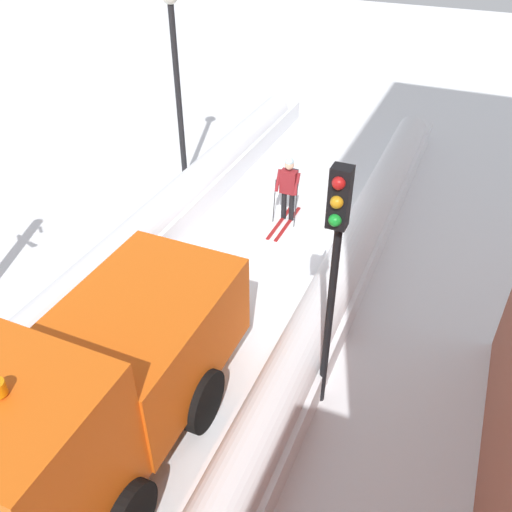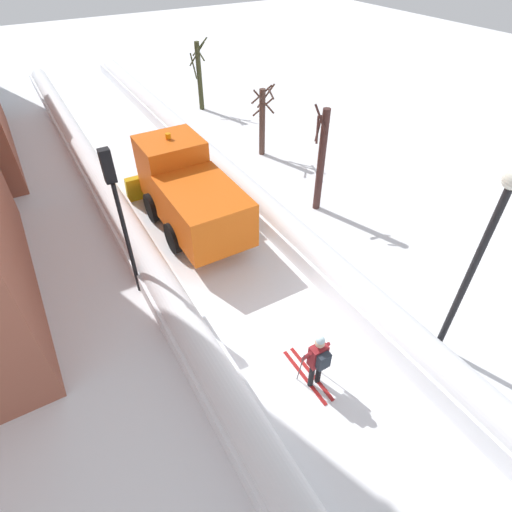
# 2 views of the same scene
# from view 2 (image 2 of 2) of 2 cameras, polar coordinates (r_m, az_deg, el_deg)

# --- Properties ---
(ground_plane) EXTENTS (80.00, 80.00, 0.00)m
(ground_plane) POSITION_cam_2_polar(r_m,az_deg,el_deg) (18.44, -12.64, 9.57)
(ground_plane) COLOR white
(snowbank_left) EXTENTS (1.10, 36.00, 1.09)m
(snowbank_left) POSITION_cam_2_polar(r_m,az_deg,el_deg) (17.77, -20.20, 8.56)
(snowbank_left) COLOR white
(snowbank_left) RESTS_ON ground
(snowbank_right) EXTENTS (1.10, 36.00, 1.07)m
(snowbank_right) POSITION_cam_2_polar(r_m,az_deg,el_deg) (18.95, -5.88, 12.87)
(snowbank_right) COLOR white
(snowbank_right) RESTS_ON ground
(plow_truck) EXTENTS (3.20, 5.98, 3.12)m
(plow_truck) POSITION_cam_2_polar(r_m,az_deg,el_deg) (14.94, -9.45, 8.93)
(plow_truck) COLOR orange
(plow_truck) RESTS_ON ground
(skier) EXTENTS (0.62, 1.80, 1.81)m
(skier) POSITION_cam_2_polar(r_m,az_deg,el_deg) (10.05, 8.59, -14.04)
(skier) COLOR black
(skier) RESTS_ON ground
(traffic_light_pole) EXTENTS (0.28, 0.42, 4.68)m
(traffic_light_pole) POSITION_cam_2_polar(r_m,az_deg,el_deg) (11.52, -18.92, 7.48)
(traffic_light_pole) COLOR black
(traffic_light_pole) RESTS_ON ground
(street_lamp) EXTENTS (0.40, 0.40, 5.34)m
(street_lamp) POSITION_cam_2_polar(r_m,az_deg,el_deg) (10.26, 28.85, 0.61)
(street_lamp) COLOR black
(street_lamp) RESTS_ON ground
(bare_tree_near) EXTENTS (0.60, 0.89, 4.13)m
(bare_tree_near) POSITION_cam_2_polar(r_m,az_deg,el_deg) (15.68, 9.05, 13.08)
(bare_tree_near) COLOR #462A27
(bare_tree_near) RESTS_ON ground
(bare_tree_mid) EXTENTS (1.27, 1.37, 3.39)m
(bare_tree_mid) POSITION_cam_2_polar(r_m,az_deg,el_deg) (20.04, 0.93, 18.53)
(bare_tree_mid) COLOR #4D352D
(bare_tree_mid) RESTS_ON ground
(bare_tree_far) EXTENTS (0.98, 1.08, 3.92)m
(bare_tree_far) POSITION_cam_2_polar(r_m,az_deg,el_deg) (25.86, -7.93, 23.78)
(bare_tree_far) COLOR #383B22
(bare_tree_far) RESTS_ON ground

